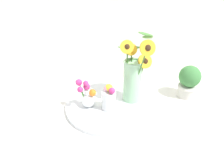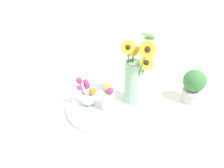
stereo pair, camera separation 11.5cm
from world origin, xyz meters
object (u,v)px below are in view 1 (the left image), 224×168
at_px(serving_tray, 112,105).
at_px(potted_plant, 189,81).
at_px(vase_small_center, 109,98).
at_px(vase_bulb_right, 87,96).
at_px(mason_jar_sunflowers, 133,76).

bearing_deg(serving_tray, potted_plant, 0.42).
height_order(serving_tray, potted_plant, potted_plant).
height_order(vase_small_center, vase_bulb_right, vase_bulb_right).
xyz_separation_m(mason_jar_sunflowers, potted_plant, (0.34, -0.01, -0.07)).
distance_m(serving_tray, mason_jar_sunflowers, 0.20).
bearing_deg(vase_small_center, serving_tray, 55.95).
bearing_deg(vase_bulb_right, vase_small_center, -23.83).
xyz_separation_m(mason_jar_sunflowers, vase_bulb_right, (-0.26, -0.01, -0.09)).
distance_m(serving_tray, vase_bulb_right, 0.15).
bearing_deg(serving_tray, vase_bulb_right, 177.14).
bearing_deg(vase_bulb_right, mason_jar_sunflowers, 2.21).
bearing_deg(serving_tray, mason_jar_sunflowers, 7.67).
bearing_deg(mason_jar_sunflowers, vase_small_center, -159.26).
height_order(serving_tray, mason_jar_sunflowers, mason_jar_sunflowers).
distance_m(serving_tray, potted_plant, 0.47).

